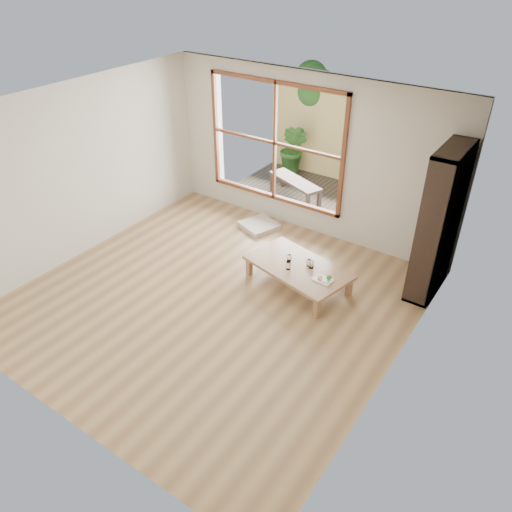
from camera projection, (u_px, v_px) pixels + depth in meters
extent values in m
plane|color=tan|center=(216.00, 299.00, 6.94)|extent=(5.00, 5.00, 0.00)
cube|color=#9B754B|center=(298.00, 267.00, 7.06)|extent=(1.61, 1.13, 0.05)
cube|color=#9B754B|center=(249.00, 266.00, 7.37)|extent=(0.09, 0.09, 0.28)
cube|color=#9B754B|center=(282.00, 250.00, 7.75)|extent=(0.09, 0.09, 0.28)
cube|color=#9B754B|center=(317.00, 308.00, 6.55)|extent=(0.09, 0.09, 0.28)
cube|color=#9B754B|center=(349.00, 287.00, 6.94)|extent=(0.09, 0.09, 0.28)
cube|color=silver|center=(259.00, 225.00, 8.60)|extent=(0.71, 0.71, 0.08)
cube|color=black|center=(439.00, 224.00, 6.59)|extent=(0.34, 0.95, 2.10)
cylinder|color=silver|center=(288.00, 265.00, 6.95)|extent=(0.07, 0.07, 0.12)
cylinder|color=silver|center=(311.00, 265.00, 6.98)|extent=(0.07, 0.07, 0.11)
cylinder|color=silver|center=(309.00, 263.00, 7.03)|extent=(0.07, 0.07, 0.09)
cylinder|color=silver|center=(289.00, 258.00, 7.16)|extent=(0.06, 0.06, 0.08)
cube|color=white|center=(323.00, 280.00, 6.75)|extent=(0.28, 0.21, 0.02)
sphere|color=#3B7F32|center=(329.00, 278.00, 6.72)|extent=(0.07, 0.07, 0.07)
cube|color=#DA6533|center=(320.00, 279.00, 6.73)|extent=(0.05, 0.04, 0.02)
cube|color=beige|center=(320.00, 276.00, 6.79)|extent=(0.06, 0.05, 0.02)
cylinder|color=silver|center=(323.00, 282.00, 6.69)|extent=(0.15, 0.03, 0.01)
cube|color=#393129|center=(305.00, 195.00, 9.69)|extent=(2.80, 2.00, 0.05)
cube|color=black|center=(295.00, 181.00, 9.33)|extent=(1.24, 0.77, 0.05)
cube|color=black|center=(272.00, 182.00, 9.76)|extent=(0.08, 0.08, 0.33)
cube|color=black|center=(283.00, 179.00, 9.88)|extent=(0.08, 0.08, 0.33)
cube|color=black|center=(308.00, 203.00, 8.98)|extent=(0.08, 0.08, 0.33)
cube|color=black|center=(319.00, 200.00, 9.10)|extent=(0.08, 0.08, 0.33)
cube|color=#DEC872|center=(333.00, 136.00, 9.89)|extent=(2.80, 0.06, 1.80)
imported|color=#2B5A21|center=(371.00, 168.00, 9.57)|extent=(1.04, 0.97, 0.93)
imported|color=#2B5A21|center=(294.00, 149.00, 10.23)|extent=(0.63, 0.53, 1.06)
cylinder|color=#4C3D2D|center=(309.00, 130.00, 10.49)|extent=(0.14, 0.14, 1.60)
sphere|color=#2B5A21|center=(317.00, 90.00, 9.97)|extent=(0.84, 0.84, 0.84)
sphere|color=#2B5A21|center=(306.00, 97.00, 10.26)|extent=(0.70, 0.70, 0.70)
sphere|color=#2B5A21|center=(311.00, 77.00, 9.80)|extent=(0.64, 0.64, 0.64)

